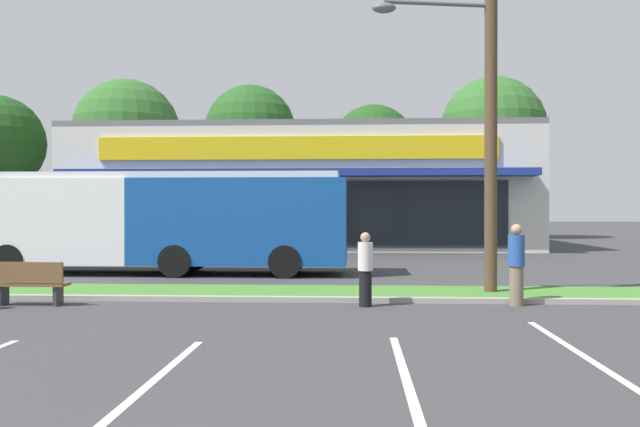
{
  "coord_description": "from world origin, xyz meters",
  "views": [
    {
      "loc": [
        2.6,
        -1.99,
        2.06
      ],
      "look_at": [
        1.56,
        18.1,
        1.96
      ],
      "focal_mm": 37.22,
      "sensor_mm": 36.0,
      "label": 1
    }
  ],
  "objects_px": {
    "city_bus": "(157,219)",
    "pedestrian_near_bench": "(365,269)",
    "bus_stop_bench": "(29,282)",
    "pedestrian_mid": "(516,265)",
    "car_0": "(8,242)",
    "utility_pole": "(485,80)",
    "car_1": "(243,242)"
  },
  "relations": [
    {
      "from": "city_bus",
      "to": "pedestrian_near_bench",
      "type": "bearing_deg",
      "value": 133.82
    },
    {
      "from": "city_bus",
      "to": "bus_stop_bench",
      "type": "height_order",
      "value": "city_bus"
    },
    {
      "from": "pedestrian_mid",
      "to": "car_0",
      "type": "bearing_deg",
      "value": 63.65
    },
    {
      "from": "bus_stop_bench",
      "to": "city_bus",
      "type": "bearing_deg",
      "value": -94.84
    },
    {
      "from": "utility_pole",
      "to": "car_1",
      "type": "bearing_deg",
      "value": 126.68
    },
    {
      "from": "bus_stop_bench",
      "to": "car_0",
      "type": "distance_m",
      "value": 14.45
    },
    {
      "from": "bus_stop_bench",
      "to": "pedestrian_mid",
      "type": "distance_m",
      "value": 10.51
    },
    {
      "from": "utility_pole",
      "to": "pedestrian_mid",
      "type": "distance_m",
      "value": 4.53
    },
    {
      "from": "car_1",
      "to": "bus_stop_bench",
      "type": "bearing_deg",
      "value": 78.06
    },
    {
      "from": "utility_pole",
      "to": "car_0",
      "type": "height_order",
      "value": "utility_pole"
    },
    {
      "from": "city_bus",
      "to": "bus_stop_bench",
      "type": "xyz_separation_m",
      "value": [
        -0.61,
        -7.2,
        -1.26
      ]
    },
    {
      "from": "utility_pole",
      "to": "pedestrian_near_bench",
      "type": "distance_m",
      "value": 5.52
    },
    {
      "from": "utility_pole",
      "to": "city_bus",
      "type": "relative_size",
      "value": 0.78
    },
    {
      "from": "utility_pole",
      "to": "pedestrian_near_bench",
      "type": "relative_size",
      "value": 6.07
    },
    {
      "from": "pedestrian_mid",
      "to": "city_bus",
      "type": "bearing_deg",
      "value": 63.87
    },
    {
      "from": "bus_stop_bench",
      "to": "pedestrian_mid",
      "type": "relative_size",
      "value": 0.91
    },
    {
      "from": "car_1",
      "to": "pedestrian_near_bench",
      "type": "distance_m",
      "value": 12.78
    },
    {
      "from": "city_bus",
      "to": "utility_pole",
      "type": "bearing_deg",
      "value": 151.72
    },
    {
      "from": "car_0",
      "to": "utility_pole",
      "type": "bearing_deg",
      "value": 148.75
    },
    {
      "from": "city_bus",
      "to": "car_0",
      "type": "xyz_separation_m",
      "value": [
        -7.79,
        5.33,
        -1.02
      ]
    },
    {
      "from": "utility_pole",
      "to": "pedestrian_mid",
      "type": "bearing_deg",
      "value": -75.37
    },
    {
      "from": "car_1",
      "to": "pedestrian_near_bench",
      "type": "relative_size",
      "value": 2.79
    },
    {
      "from": "bus_stop_bench",
      "to": "utility_pole",
      "type": "bearing_deg",
      "value": -168.53
    },
    {
      "from": "city_bus",
      "to": "pedestrian_near_bench",
      "type": "height_order",
      "value": "city_bus"
    },
    {
      "from": "utility_pole",
      "to": "car_0",
      "type": "relative_size",
      "value": 2.12
    },
    {
      "from": "bus_stop_bench",
      "to": "car_0",
      "type": "xyz_separation_m",
      "value": [
        -7.18,
        12.53,
        0.24
      ]
    },
    {
      "from": "car_1",
      "to": "pedestrian_mid",
      "type": "xyz_separation_m",
      "value": [
        7.91,
        -11.59,
        0.1
      ]
    },
    {
      "from": "car_0",
      "to": "pedestrian_mid",
      "type": "relative_size",
      "value": 2.58
    },
    {
      "from": "car_0",
      "to": "car_1",
      "type": "relative_size",
      "value": 1.03
    },
    {
      "from": "car_1",
      "to": "utility_pole",
      "type": "bearing_deg",
      "value": 126.68
    },
    {
      "from": "car_0",
      "to": "pedestrian_near_bench",
      "type": "bearing_deg",
      "value": 139.56
    },
    {
      "from": "car_0",
      "to": "pedestrian_near_bench",
      "type": "height_order",
      "value": "pedestrian_near_bench"
    }
  ]
}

